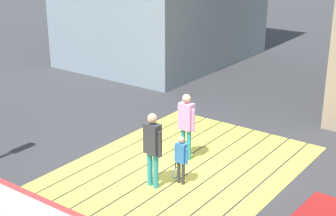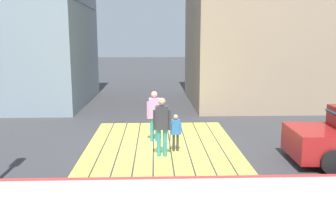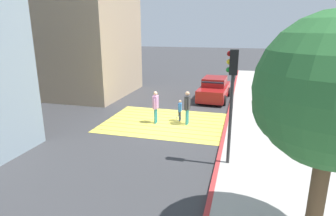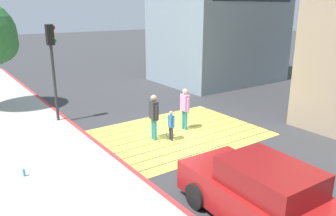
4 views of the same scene
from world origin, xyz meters
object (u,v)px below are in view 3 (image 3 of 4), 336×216
object	(u,v)px
car_parked_near_curb	(214,89)
water_bottle	(284,126)
traffic_light_corner	(232,85)
street_tree	(327,95)
pedestrian_adult_lead	(156,105)
pedestrian_adult_trailing	(187,105)
pedestrian_child_with_racket	(180,110)

from	to	relation	value
car_parked_near_curb	water_bottle	world-z (taller)	car_parked_near_curb
traffic_light_corner	street_tree	world-z (taller)	street_tree
traffic_light_corner	pedestrian_adult_lead	xyz separation A→B (m)	(4.01, -3.92, -2.02)
pedestrian_adult_trailing	pedestrian_child_with_racket	world-z (taller)	pedestrian_adult_trailing
water_bottle	pedestrian_child_with_racket	distance (m)	5.32
traffic_light_corner	water_bottle	world-z (taller)	traffic_light_corner
pedestrian_adult_trailing	pedestrian_child_with_racket	distance (m)	0.76
car_parked_near_curb	traffic_light_corner	xyz separation A→B (m)	(-1.58, 9.96, 2.30)
street_tree	pedestrian_adult_trailing	distance (m)	9.23
water_bottle	pedestrian_adult_lead	bearing A→B (deg)	5.50
water_bottle	pedestrian_adult_lead	xyz separation A→B (m)	(6.47, 0.62, 0.79)
traffic_light_corner	street_tree	xyz separation A→B (m)	(-2.04, 3.54, 0.59)
traffic_light_corner	pedestrian_child_with_racket	xyz separation A→B (m)	(2.84, -4.57, -2.38)
car_parked_near_curb	pedestrian_adult_trailing	xyz separation A→B (m)	(0.77, 5.81, 0.31)
car_parked_near_curb	pedestrian_adult_trailing	distance (m)	5.87
water_bottle	pedestrian_child_with_racket	bearing A→B (deg)	-0.30
car_parked_near_curb	pedestrian_adult_lead	xyz separation A→B (m)	(2.43, 6.03, 0.28)
traffic_light_corner	water_bottle	xyz separation A→B (m)	(-2.46, -4.55, -2.81)
traffic_light_corner	pedestrian_child_with_racket	world-z (taller)	traffic_light_corner
pedestrian_adult_trailing	street_tree	bearing A→B (deg)	119.73
car_parked_near_curb	traffic_light_corner	distance (m)	10.34
pedestrian_adult_lead	pedestrian_adult_trailing	xyz separation A→B (m)	(-1.66, -0.22, 0.03)
pedestrian_child_with_racket	pedestrian_adult_trailing	bearing A→B (deg)	138.88
car_parked_near_curb	pedestrian_adult_trailing	bearing A→B (deg)	82.43
water_bottle	street_tree	bearing A→B (deg)	87.02
street_tree	pedestrian_adult_lead	size ratio (longest dim) A/B	3.05
pedestrian_child_with_racket	traffic_light_corner	bearing A→B (deg)	121.83
street_tree	water_bottle	bearing A→B (deg)	-92.98
pedestrian_child_with_racket	street_tree	bearing A→B (deg)	121.02
pedestrian_adult_lead	traffic_light_corner	bearing A→B (deg)	135.61
car_parked_near_curb	pedestrian_child_with_racket	bearing A→B (deg)	76.80
street_tree	pedestrian_adult_lead	distance (m)	9.96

